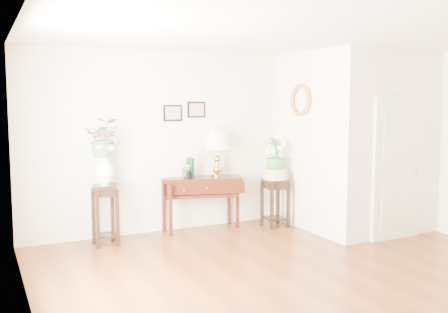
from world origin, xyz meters
TOP-DOWN VIEW (x-y plane):
  - floor at (0.00, 0.00)m, footprint 6.00×5.50m
  - ceiling at (0.00, 0.00)m, footprint 6.00×5.50m
  - wall_back at (0.00, 2.75)m, footprint 6.00×0.02m
  - wall_left at (-3.00, 0.00)m, footprint 0.02×5.50m
  - partition at (2.10, 1.77)m, footprint 1.80×1.95m
  - door at (2.10, 0.78)m, footprint 0.90×0.05m
  - art_print_left at (-0.65, 2.73)m, footprint 0.30×0.02m
  - art_print_right at (-0.25, 2.73)m, footprint 0.30×0.02m
  - wall_ornament at (1.16, 1.90)m, footprint 0.07×0.51m
  - console_table at (-0.25, 2.55)m, footprint 1.33×0.76m
  - table_lamp at (0.03, 2.55)m, footprint 0.50×0.50m
  - green_vase at (-0.41, 2.55)m, footprint 0.08×0.08m
  - potted_plant at (-0.49, 2.55)m, footprint 0.20×0.18m
  - plant_stand_a at (-1.82, 2.35)m, footprint 0.40×0.40m
  - porcelain_vase at (-1.82, 2.35)m, footprint 0.29×0.29m
  - lily_arrangement at (-1.82, 2.35)m, footprint 0.61×0.57m
  - plant_stand_b at (0.90, 2.19)m, footprint 0.43×0.43m
  - ceramic_bowl at (0.90, 2.19)m, footprint 0.45×0.45m
  - narcissus at (0.90, 2.19)m, footprint 0.40×0.40m

SIDE VIEW (x-z plane):
  - floor at x=0.00m, z-range -0.01..0.01m
  - plant_stand_b at x=0.90m, z-range 0.00..0.78m
  - console_table at x=-0.25m, z-range 0.00..0.84m
  - plant_stand_a at x=-1.82m, z-range 0.00..0.86m
  - ceramic_bowl at x=0.90m, z-range 0.77..0.95m
  - potted_plant at x=-0.49m, z-range 0.84..1.17m
  - green_vase at x=-0.41m, z-range 0.86..1.17m
  - door at x=2.10m, z-range 0.00..2.10m
  - porcelain_vase at x=-1.82m, z-range 0.86..1.31m
  - narcissus at x=0.90m, z-range 0.90..1.46m
  - table_lamp at x=0.03m, z-range 0.82..1.57m
  - wall_back at x=0.00m, z-range 0.00..2.80m
  - wall_left at x=-3.00m, z-range 0.00..2.80m
  - partition at x=2.10m, z-range 0.00..2.80m
  - lily_arrangement at x=-1.82m, z-range 1.26..1.80m
  - art_print_left at x=-0.65m, z-range 1.73..1.98m
  - art_print_right at x=-0.25m, z-range 1.77..2.02m
  - wall_ornament at x=1.16m, z-range 1.79..2.30m
  - ceiling at x=0.00m, z-range 2.79..2.81m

